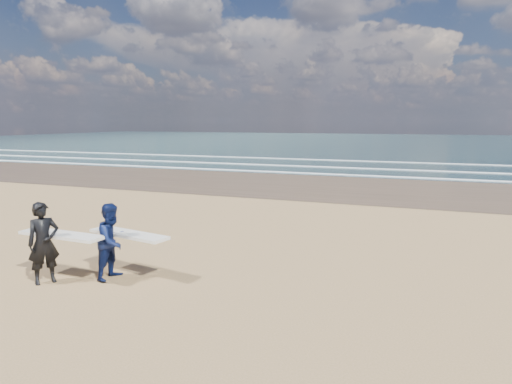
% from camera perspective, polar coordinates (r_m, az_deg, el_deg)
% --- Properties ---
extents(surfer_near, '(2.22, 1.07, 1.88)m').
position_cam_1_polar(surfer_near, '(11.47, -24.79, -5.69)').
color(surfer_near, black).
rests_on(surfer_near, ground).
extents(surfer_far, '(2.26, 1.26, 1.80)m').
position_cam_1_polar(surfer_far, '(11.24, -17.36, -5.81)').
color(surfer_far, '#0C1743').
rests_on(surfer_far, ground).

